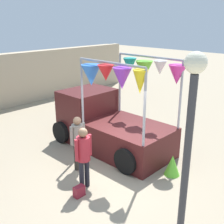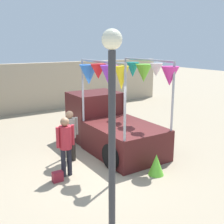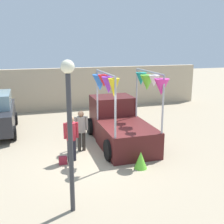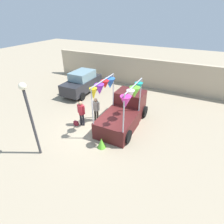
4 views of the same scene
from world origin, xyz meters
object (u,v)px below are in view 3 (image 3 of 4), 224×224
Objects in this scene: vendor_truck at (119,121)px; street_lamp at (69,116)px; person_vendor at (81,127)px; folded_kite_bundle_lime at (141,160)px; handbag at (63,160)px; person_customer at (71,134)px.

vendor_truck is 1.09× the size of street_lamp.
vendor_truck is at bearing 16.78° from person_vendor.
street_lamp is (-0.99, -3.92, 1.52)m from person_vendor.
handbag is at bearing 155.94° from folded_kite_bundle_lime.
street_lamp is 3.82m from folded_kite_bundle_lime.
person_vendor is at bearing 50.42° from handbag.
vendor_truck is 5.42m from street_lamp.
handbag is at bearing -129.58° from person_vendor.
vendor_truck is 2.63m from person_customer.
street_lamp is at bearing -145.92° from folded_kite_bundle_lime.
person_customer is 0.44× the size of street_lamp.
person_vendor is at bearing 58.57° from person_customer.
folded_kite_bundle_lime is (2.47, -1.10, 0.16)m from handbag.
person_vendor is at bearing 126.52° from folded_kite_bundle_lime.
street_lamp is at bearing -121.45° from vendor_truck.
handbag is (-0.87, -1.06, -0.83)m from person_vendor.
person_customer reaches higher than person_vendor.
person_vendor is 2.69× the size of folded_kite_bundle_lime.
vendor_truck is at bearing 87.49° from folded_kite_bundle_lime.
person_vendor is at bearing -163.22° from vendor_truck.
street_lamp reaches higher than person_customer.
street_lamp is at bearing -104.24° from person_vendor.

